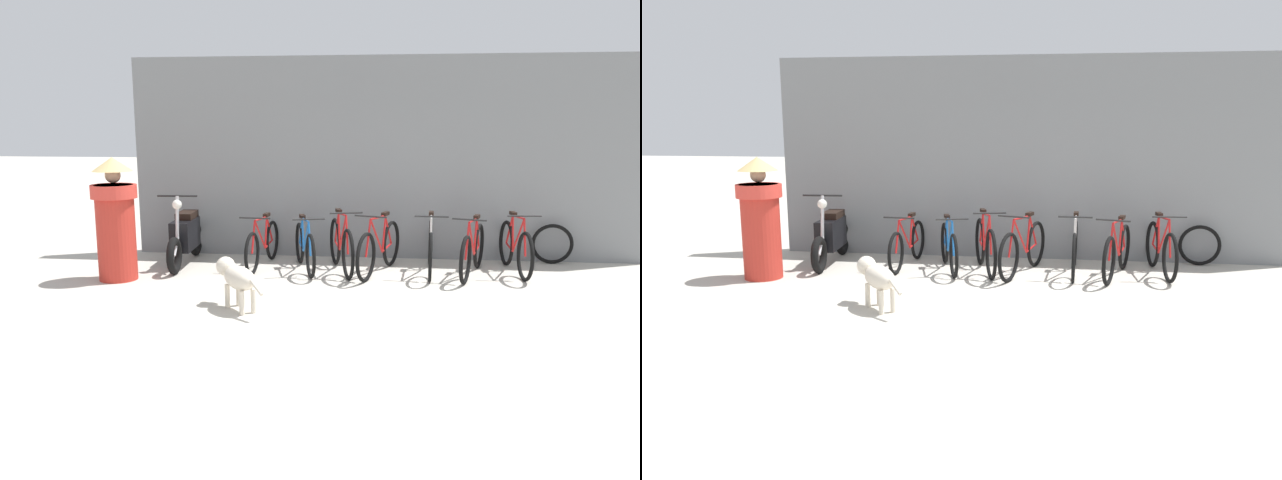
% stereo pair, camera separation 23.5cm
% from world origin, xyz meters
% --- Properties ---
extents(ground_plane, '(60.00, 60.00, 0.00)m').
position_xyz_m(ground_plane, '(0.00, 0.00, 0.00)').
color(ground_plane, '#B7B2A5').
extents(shop_wall_back, '(8.06, 0.20, 3.14)m').
position_xyz_m(shop_wall_back, '(0.00, 3.39, 1.57)').
color(shop_wall_back, slate).
rests_on(shop_wall_back, ground).
extents(bicycle_0, '(0.46, 1.66, 0.80)m').
position_xyz_m(bicycle_0, '(-1.80, 2.47, 0.33)').
color(bicycle_0, black).
rests_on(bicycle_0, ground).
extents(bicycle_1, '(0.58, 1.54, 0.82)m').
position_xyz_m(bicycle_1, '(-1.15, 2.32, 0.34)').
color(bicycle_1, black).
rests_on(bicycle_1, ground).
extents(bicycle_2, '(0.56, 1.62, 0.92)m').
position_xyz_m(bicycle_2, '(-0.61, 2.30, 0.37)').
color(bicycle_2, black).
rests_on(bicycle_2, ground).
extents(bicycle_3, '(0.64, 1.67, 0.89)m').
position_xyz_m(bicycle_3, '(-0.06, 2.25, 0.36)').
color(bicycle_3, black).
rests_on(bicycle_3, ground).
extents(bicycle_4, '(0.46, 1.76, 0.88)m').
position_xyz_m(bicycle_4, '(0.66, 2.38, 0.37)').
color(bicycle_4, black).
rests_on(bicycle_4, ground).
extents(bicycle_5, '(0.61, 1.64, 0.86)m').
position_xyz_m(bicycle_5, '(1.25, 2.27, 0.35)').
color(bicycle_5, black).
rests_on(bicycle_5, ground).
extents(bicycle_6, '(0.46, 1.64, 0.89)m').
position_xyz_m(bicycle_6, '(1.88, 2.50, 0.36)').
color(bicycle_6, black).
rests_on(bicycle_6, ground).
extents(motorcycle, '(0.58, 1.81, 1.10)m').
position_xyz_m(motorcycle, '(-3.00, 2.49, 0.43)').
color(motorcycle, black).
rests_on(motorcycle, ground).
extents(stray_dog, '(0.75, 0.81, 0.57)m').
position_xyz_m(stray_dog, '(-1.67, 0.33, 0.38)').
color(stray_dog, beige).
rests_on(stray_dog, ground).
extents(person_in_robes, '(0.75, 0.75, 1.68)m').
position_xyz_m(person_in_robes, '(-3.63, 1.50, 0.85)').
color(person_in_robes, '#B72D23').
rests_on(person_in_robes, ground).
extents(spare_tire_left, '(0.62, 0.12, 0.62)m').
position_xyz_m(spare_tire_left, '(2.55, 3.15, 0.31)').
color(spare_tire_left, black).
rests_on(spare_tire_left, ground).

